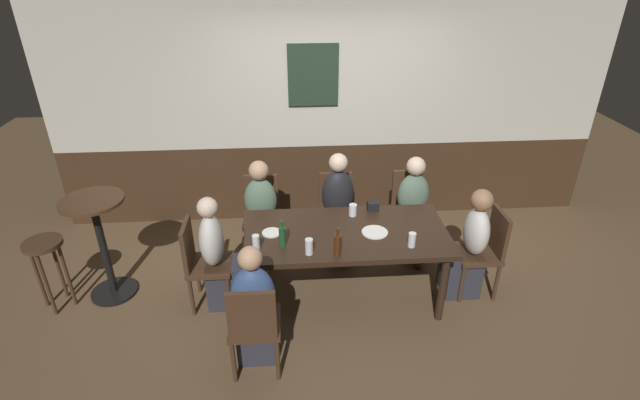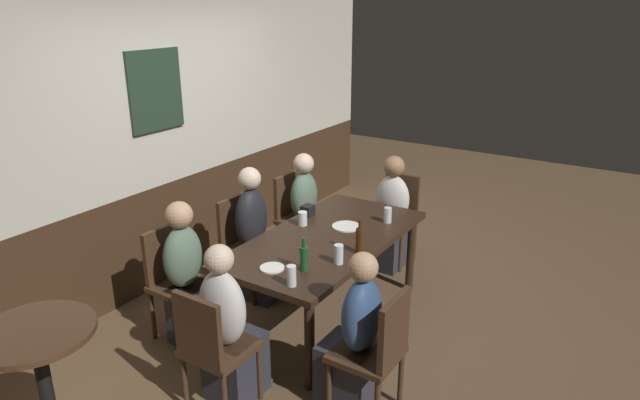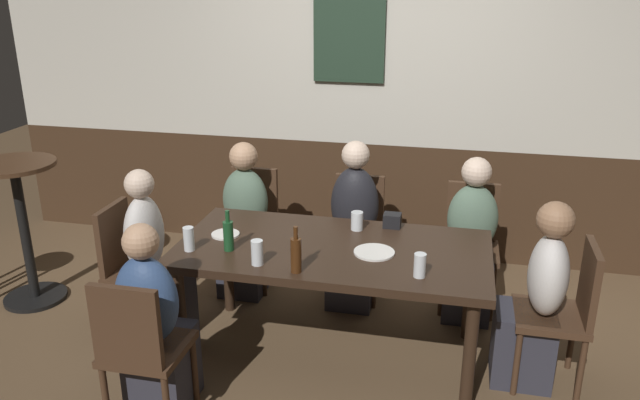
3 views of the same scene
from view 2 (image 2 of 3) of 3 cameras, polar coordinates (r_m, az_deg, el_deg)
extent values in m
plane|color=brown|center=(4.78, 0.60, -11.91)|extent=(12.00, 12.00, 0.00)
cube|color=#3D2819|center=(5.52, -14.07, -2.47)|extent=(6.40, 0.10, 0.95)
cube|color=beige|center=(5.19, -15.27, 10.95)|extent=(6.40, 0.10, 1.65)
cube|color=#233828|center=(5.00, -16.53, 10.73)|extent=(0.56, 0.03, 0.68)
cube|color=black|center=(4.45, 0.64, -4.05)|extent=(1.85, 0.93, 0.05)
cylinder|color=black|center=(3.84, -1.08, -14.63)|extent=(0.07, 0.07, 0.69)
cylinder|color=black|center=(5.11, 9.27, -5.57)|extent=(0.07, 0.07, 0.69)
cylinder|color=black|center=(4.25, -9.97, -11.24)|extent=(0.07, 0.07, 0.69)
cylinder|color=black|center=(5.43, 1.78, -3.75)|extent=(0.07, 0.07, 0.69)
cube|color=#422B1C|center=(4.48, -13.97, -8.58)|extent=(0.40, 0.40, 0.04)
cube|color=#422B1C|center=(4.50, -15.82, -5.28)|extent=(0.36, 0.04, 0.43)
cylinder|color=#422B1C|center=(4.58, -10.68, -10.85)|extent=(0.04, 0.04, 0.41)
cylinder|color=#422B1C|center=(4.38, -13.77, -12.65)|extent=(0.04, 0.04, 0.41)
cylinder|color=#422B1C|center=(4.79, -13.71, -9.60)|extent=(0.04, 0.04, 0.41)
cylinder|color=#422B1C|center=(4.60, -16.78, -11.24)|extent=(0.04, 0.04, 0.41)
cube|color=#422B1C|center=(3.71, -10.16, -14.76)|extent=(0.40, 0.40, 0.04)
cube|color=#422B1C|center=(3.47, -12.43, -12.89)|extent=(0.04, 0.36, 0.43)
cylinder|color=#422B1C|center=(4.03, -10.13, -15.48)|extent=(0.04, 0.04, 0.41)
cylinder|color=#422B1C|center=(3.85, -6.21, -17.21)|extent=(0.04, 0.04, 0.41)
cylinder|color=#422B1C|center=(3.84, -13.70, -17.78)|extent=(0.04, 0.04, 0.41)
cube|color=#422B1C|center=(5.59, 7.52, -2.25)|extent=(0.40, 0.40, 0.04)
cube|color=#422B1C|center=(5.66, 8.41, 0.54)|extent=(0.04, 0.36, 0.43)
cylinder|color=#422B1C|center=(5.47, 8.26, -5.36)|extent=(0.04, 0.04, 0.41)
cylinder|color=#422B1C|center=(5.60, 5.10, -4.59)|extent=(0.04, 0.04, 0.41)
cylinder|color=#422B1C|center=(5.76, 9.68, -4.12)|extent=(0.04, 0.04, 0.41)
cylinder|color=#422B1C|center=(5.88, 6.64, -3.42)|extent=(0.04, 0.04, 0.41)
cube|color=#422B1C|center=(5.00, -7.27, -4.99)|extent=(0.40, 0.40, 0.04)
cube|color=#422B1C|center=(5.02, -8.97, -2.06)|extent=(0.36, 0.04, 0.43)
cylinder|color=#422B1C|center=(5.12, -4.46, -7.05)|extent=(0.04, 0.04, 0.41)
cylinder|color=#422B1C|center=(4.89, -6.88, -8.55)|extent=(0.04, 0.04, 0.41)
cylinder|color=#422B1C|center=(5.31, -7.42, -6.12)|extent=(0.04, 0.04, 0.41)
cylinder|color=#422B1C|center=(5.09, -9.87, -7.50)|extent=(0.04, 0.04, 0.41)
cube|color=#422B1C|center=(5.59, -1.96, -2.06)|extent=(0.40, 0.40, 0.04)
cube|color=#422B1C|center=(5.61, -3.51, 0.54)|extent=(0.36, 0.04, 0.43)
cylinder|color=#422B1C|center=(5.73, 0.44, -3.96)|extent=(0.04, 0.04, 0.41)
cylinder|color=#422B1C|center=(5.47, -1.47, -5.17)|extent=(0.04, 0.04, 0.41)
cylinder|color=#422B1C|center=(5.90, -2.37, -3.24)|extent=(0.04, 0.04, 0.41)
cylinder|color=#422B1C|center=(5.65, -4.34, -4.37)|extent=(0.04, 0.04, 0.41)
cube|color=#422B1C|center=(3.62, 4.77, -15.42)|extent=(0.40, 0.40, 0.04)
cube|color=#422B1C|center=(3.43, 7.61, -13.07)|extent=(0.36, 0.04, 0.43)
cylinder|color=#422B1C|center=(3.70, 0.90, -18.78)|extent=(0.04, 0.04, 0.41)
cylinder|color=#422B1C|center=(3.94, 3.61, -16.14)|extent=(0.04, 0.04, 0.41)
cylinder|color=#422B1C|center=(3.82, 8.29, -17.63)|extent=(0.04, 0.04, 0.41)
cube|color=#2D2D38|center=(4.49, -12.58, -11.35)|extent=(0.32, 0.34, 0.45)
ellipsoid|color=#56705B|center=(4.33, -13.89, -5.65)|extent=(0.34, 0.22, 0.49)
sphere|color=tan|center=(4.20, -14.27, -1.50)|extent=(0.21, 0.21, 0.21)
cube|color=#2D2D38|center=(3.90, -8.64, -16.37)|extent=(0.34, 0.32, 0.45)
ellipsoid|color=silver|center=(3.59, -9.99, -10.85)|extent=(0.22, 0.34, 0.51)
sphere|color=beige|center=(3.43, -10.32, -5.98)|extent=(0.18, 0.18, 0.18)
cube|color=#2D2D38|center=(5.56, 6.85, -4.64)|extent=(0.34, 0.32, 0.45)
ellipsoid|color=silver|center=(5.46, 7.46, 0.13)|extent=(0.22, 0.34, 0.48)
sphere|color=#936B4C|center=(5.36, 7.62, 3.45)|extent=(0.20, 0.20, 0.20)
cube|color=#2D2D38|center=(5.01, -6.01, -7.46)|extent=(0.32, 0.34, 0.45)
ellipsoid|color=black|center=(4.86, -7.05, -1.91)|extent=(0.34, 0.22, 0.56)
sphere|color=beige|center=(4.74, -7.24, 2.20)|extent=(0.20, 0.20, 0.20)
cube|color=#2D2D38|center=(5.61, -0.84, -4.27)|extent=(0.32, 0.34, 0.45)
ellipsoid|color=#56705B|center=(5.48, -1.65, 0.41)|extent=(0.34, 0.22, 0.49)
sphere|color=beige|center=(5.38, -1.68, 3.76)|extent=(0.20, 0.20, 0.20)
cube|color=#2D2D38|center=(3.79, 2.86, -17.37)|extent=(0.32, 0.34, 0.45)
ellipsoid|color=#334C7A|center=(3.49, 4.30, -11.69)|extent=(0.34, 0.22, 0.49)
sphere|color=tan|center=(3.33, 4.45, -6.88)|extent=(0.18, 0.18, 0.18)
cylinder|color=silver|center=(3.68, -2.94, -7.77)|extent=(0.06, 0.06, 0.14)
cylinder|color=#B26623|center=(3.69, -2.93, -8.14)|extent=(0.06, 0.06, 0.09)
cylinder|color=silver|center=(4.72, 6.97, -1.55)|extent=(0.07, 0.07, 0.13)
cylinder|color=#C6842D|center=(4.74, 6.94, -2.01)|extent=(0.06, 0.06, 0.05)
cylinder|color=silver|center=(3.97, 1.92, -5.58)|extent=(0.07, 0.07, 0.14)
cylinder|color=gold|center=(3.99, 1.92, -6.07)|extent=(0.06, 0.06, 0.07)
cylinder|color=silver|center=(4.64, -1.80, -1.91)|extent=(0.08, 0.08, 0.12)
cylinder|color=#B26623|center=(4.65, -1.79, -2.33)|extent=(0.07, 0.07, 0.04)
cylinder|color=#194723|center=(3.87, -1.66, -6.05)|extent=(0.06, 0.06, 0.18)
cylinder|color=#194723|center=(3.81, -1.68, -4.38)|extent=(0.03, 0.03, 0.07)
cylinder|color=#42230F|center=(4.13, 4.09, -4.21)|extent=(0.06, 0.06, 0.20)
cylinder|color=#42230F|center=(4.08, 4.14, -2.50)|extent=(0.03, 0.03, 0.07)
cylinder|color=white|center=(4.62, 2.72, -2.72)|extent=(0.24, 0.24, 0.01)
cylinder|color=white|center=(3.94, -4.94, -6.96)|extent=(0.17, 0.17, 0.01)
cube|color=black|center=(4.85, -1.28, -1.06)|extent=(0.11, 0.09, 0.09)
cylinder|color=#472D1C|center=(3.02, -27.25, -11.99)|extent=(0.56, 0.56, 0.03)
camera|label=1|loc=(3.34, 63.75, 18.27)|focal=26.49mm
camera|label=3|loc=(4.32, 49.88, 9.84)|focal=35.50mm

